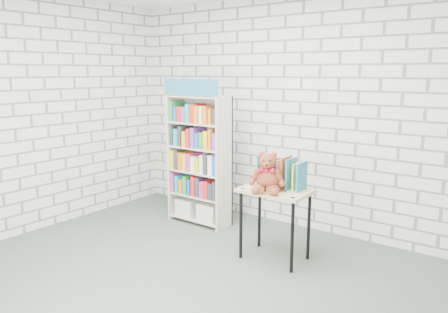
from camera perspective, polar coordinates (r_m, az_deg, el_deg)
The scene contains 6 objects.
ground at distance 4.25m, azimuth -6.50°, elevation -15.61°, with size 4.50×4.50×0.00m, color #465145.
room_shell at distance 3.80m, azimuth -7.09°, elevation 9.19°, with size 4.52×4.02×2.81m.
bookshelf at distance 5.46m, azimuth -3.24°, elevation -0.29°, with size 0.81×0.31×1.82m.
display_table at distance 4.45m, azimuth 6.72°, elevation -5.54°, with size 0.70×0.49×0.74m.
table_books at distance 4.48m, azimuth 7.47°, elevation -2.16°, with size 0.49×0.22×0.29m.
teddy_bear at distance 4.31m, azimuth 5.64°, elevation -2.48°, with size 0.37×0.35×0.39m.
Camera 1 is at (2.62, -2.75, 1.90)m, focal length 35.00 mm.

